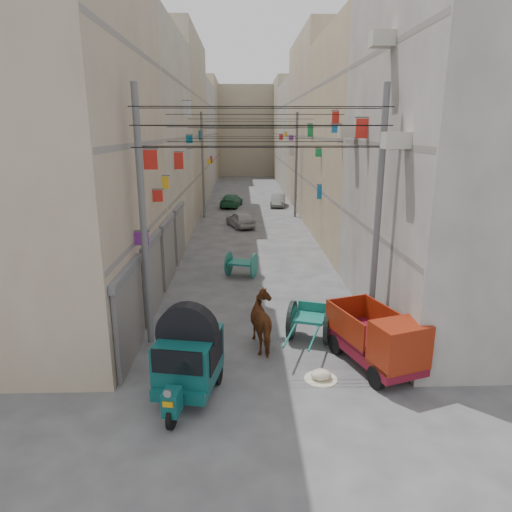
{
  "coord_description": "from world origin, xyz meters",
  "views": [
    {
      "loc": [
        -0.56,
        -7.75,
        6.67
      ],
      "look_at": [
        -0.14,
        6.5,
        2.73
      ],
      "focal_mm": 32.0,
      "sensor_mm": 36.0,
      "label": 1
    }
  ],
  "objects_px": {
    "distant_car_grey": "(278,200)",
    "distant_car_green": "(231,201)",
    "horse": "(266,322)",
    "second_cart": "(241,264)",
    "feed_sack": "(321,375)",
    "auto_rickshaw": "(188,355)",
    "tonga_cart": "(310,321)",
    "distant_car_white": "(241,219)",
    "mini_truck": "(382,344)"
  },
  "relations": [
    {
      "from": "mini_truck",
      "to": "distant_car_grey",
      "type": "relative_size",
      "value": 1.03
    },
    {
      "from": "auto_rickshaw",
      "to": "distant_car_grey",
      "type": "bearing_deg",
      "value": 91.95
    },
    {
      "from": "distant_car_white",
      "to": "second_cart",
      "type": "bearing_deg",
      "value": 70.73
    },
    {
      "from": "feed_sack",
      "to": "tonga_cart",
      "type": "bearing_deg",
      "value": 89.52
    },
    {
      "from": "tonga_cart",
      "to": "distant_car_white",
      "type": "bearing_deg",
      "value": 115.63
    },
    {
      "from": "second_cart",
      "to": "auto_rickshaw",
      "type": "bearing_deg",
      "value": -79.94
    },
    {
      "from": "auto_rickshaw",
      "to": "distant_car_white",
      "type": "distance_m",
      "value": 21.4
    },
    {
      "from": "horse",
      "to": "second_cart",
      "type": "bearing_deg",
      "value": -96.66
    },
    {
      "from": "auto_rickshaw",
      "to": "distant_car_white",
      "type": "bearing_deg",
      "value": 97.2
    },
    {
      "from": "horse",
      "to": "distant_car_white",
      "type": "height_order",
      "value": "horse"
    },
    {
      "from": "mini_truck",
      "to": "distant_car_grey",
      "type": "xyz_separation_m",
      "value": [
        -0.68,
        29.44,
        -0.31
      ]
    },
    {
      "from": "tonga_cart",
      "to": "distant_car_grey",
      "type": "bearing_deg",
      "value": 106.22
    },
    {
      "from": "mini_truck",
      "to": "distant_car_white",
      "type": "height_order",
      "value": "mini_truck"
    },
    {
      "from": "horse",
      "to": "distant_car_grey",
      "type": "height_order",
      "value": "horse"
    },
    {
      "from": "auto_rickshaw",
      "to": "tonga_cart",
      "type": "distance_m",
      "value": 4.75
    },
    {
      "from": "horse",
      "to": "distant_car_green",
      "type": "bearing_deg",
      "value": -99.22
    },
    {
      "from": "distant_car_white",
      "to": "feed_sack",
      "type": "bearing_deg",
      "value": 76.65
    },
    {
      "from": "mini_truck",
      "to": "distant_car_white",
      "type": "bearing_deg",
      "value": 82.26
    },
    {
      "from": "second_cart",
      "to": "distant_car_grey",
      "type": "relative_size",
      "value": 0.48
    },
    {
      "from": "distant_car_grey",
      "to": "mini_truck",
      "type": "bearing_deg",
      "value": -80.85
    },
    {
      "from": "feed_sack",
      "to": "distant_car_white",
      "type": "distance_m",
      "value": 20.82
    },
    {
      "from": "distant_car_green",
      "to": "distant_car_white",
      "type": "bearing_deg",
      "value": 104.88
    },
    {
      "from": "distant_car_grey",
      "to": "horse",
      "type": "bearing_deg",
      "value": -87.33
    },
    {
      "from": "auto_rickshaw",
      "to": "second_cart",
      "type": "distance_m",
      "value": 10.06
    },
    {
      "from": "distant_car_green",
      "to": "horse",
      "type": "bearing_deg",
      "value": 102.89
    },
    {
      "from": "tonga_cart",
      "to": "horse",
      "type": "relative_size",
      "value": 1.5
    },
    {
      "from": "mini_truck",
      "to": "horse",
      "type": "height_order",
      "value": "mini_truck"
    },
    {
      "from": "auto_rickshaw",
      "to": "distant_car_green",
      "type": "distance_m",
      "value": 30.3
    },
    {
      "from": "second_cart",
      "to": "feed_sack",
      "type": "bearing_deg",
      "value": -58.94
    },
    {
      "from": "distant_car_grey",
      "to": "auto_rickshaw",
      "type": "bearing_deg",
      "value": -90.8
    },
    {
      "from": "mini_truck",
      "to": "second_cart",
      "type": "bearing_deg",
      "value": 94.93
    },
    {
      "from": "mini_truck",
      "to": "feed_sack",
      "type": "xyz_separation_m",
      "value": [
        -1.76,
        -0.36,
        -0.72
      ]
    },
    {
      "from": "feed_sack",
      "to": "distant_car_white",
      "type": "xyz_separation_m",
      "value": [
        -2.28,
        20.69,
        0.43
      ]
    },
    {
      "from": "second_cart",
      "to": "tonga_cart",
      "type": "bearing_deg",
      "value": -54.27
    },
    {
      "from": "mini_truck",
      "to": "second_cart",
      "type": "height_order",
      "value": "mini_truck"
    },
    {
      "from": "tonga_cart",
      "to": "distant_car_white",
      "type": "height_order",
      "value": "tonga_cart"
    },
    {
      "from": "distant_car_green",
      "to": "tonga_cart",
      "type": "bearing_deg",
      "value": 105.97
    },
    {
      "from": "auto_rickshaw",
      "to": "tonga_cart",
      "type": "xyz_separation_m",
      "value": [
        3.56,
        3.11,
        -0.47
      ]
    },
    {
      "from": "second_cart",
      "to": "distant_car_green",
      "type": "xyz_separation_m",
      "value": [
        -0.95,
        20.33,
        -0.05
      ]
    },
    {
      "from": "auto_rickshaw",
      "to": "distant_car_green",
      "type": "height_order",
      "value": "auto_rickshaw"
    },
    {
      "from": "distant_car_green",
      "to": "mini_truck",
      "type": "bearing_deg",
      "value": 108.83
    },
    {
      "from": "second_cart",
      "to": "feed_sack",
      "type": "height_order",
      "value": "second_cart"
    },
    {
      "from": "tonga_cart",
      "to": "feed_sack",
      "type": "relative_size",
      "value": 5.26
    },
    {
      "from": "distant_car_grey",
      "to": "distant_car_green",
      "type": "xyz_separation_m",
      "value": [
        -4.23,
        -0.17,
        0.01
      ]
    },
    {
      "from": "auto_rickshaw",
      "to": "distant_car_white",
      "type": "xyz_separation_m",
      "value": [
        1.26,
        21.35,
        -0.56
      ]
    },
    {
      "from": "horse",
      "to": "distant_car_green",
      "type": "relative_size",
      "value": 0.52
    },
    {
      "from": "distant_car_white",
      "to": "distant_car_grey",
      "type": "bearing_deg",
      "value": -129.9
    },
    {
      "from": "tonga_cart",
      "to": "second_cart",
      "type": "height_order",
      "value": "tonga_cart"
    },
    {
      "from": "tonga_cart",
      "to": "distant_car_grey",
      "type": "relative_size",
      "value": 0.9
    },
    {
      "from": "auto_rickshaw",
      "to": "mini_truck",
      "type": "bearing_deg",
      "value": 21.46
    }
  ]
}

